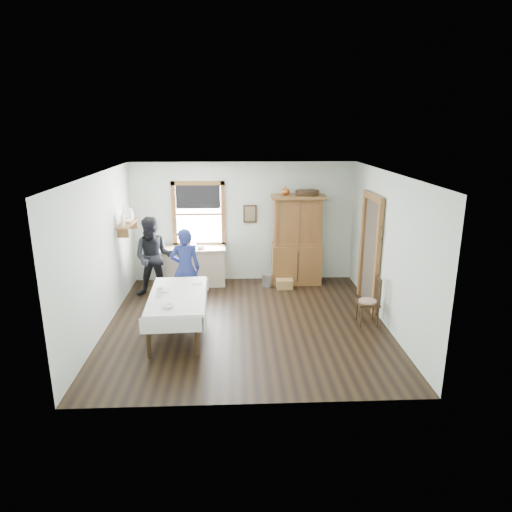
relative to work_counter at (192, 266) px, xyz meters
name	(u,v)px	position (x,y,z in m)	size (l,w,h in m)	color
room	(246,252)	(1.17, -2.14, 0.92)	(5.01, 5.01, 2.70)	black
window	(199,211)	(0.17, 0.33, 1.21)	(1.18, 0.07, 1.48)	white
doorway	(371,248)	(3.62, -1.29, 0.73)	(0.09, 1.14, 2.22)	#463D32
wall_shelf	(128,222)	(-1.20, -0.60, 1.14)	(0.24, 1.00, 0.44)	brown
framed_picture	(250,214)	(1.32, 0.32, 1.12)	(0.30, 0.04, 0.40)	#362213
rug_beater	(381,226)	(3.62, -1.84, 1.29)	(0.27, 0.27, 0.01)	black
work_counter	(192,266)	(0.00, 0.00, 0.00)	(1.50, 0.57, 0.86)	tan
china_hutch	(297,240)	(2.35, 0.04, 0.57)	(1.18, 0.56, 2.01)	brown
dining_table	(179,314)	(0.00, -2.53, -0.06)	(0.97, 1.84, 0.74)	white
spindle_chair	(368,301)	(3.35, -2.25, 0.01)	(0.41, 0.41, 0.89)	#362213
pail	(268,280)	(1.69, -0.14, -0.29)	(0.26, 0.26, 0.28)	gray
wicker_basket	(285,284)	(2.05, -0.34, -0.33)	(0.35, 0.25, 0.21)	#A6804B
woman_blue	(185,272)	(0.00, -1.32, 0.31)	(0.54, 0.35, 1.48)	navy
figure_dark	(154,260)	(-0.72, -0.65, 0.35)	(0.76, 0.59, 1.56)	black
table_cup_a	(160,291)	(-0.30, -2.47, 0.35)	(0.11, 0.11, 0.09)	white
table_cup_b	(159,294)	(-0.30, -2.65, 0.35)	(0.10, 0.10, 0.09)	white
table_bowl	(168,306)	(-0.08, -3.12, 0.33)	(0.21, 0.21, 0.05)	white
counter_book	(179,248)	(-0.26, 0.00, 0.44)	(0.17, 0.23, 0.02)	#6A5F47
counter_bowl	(201,247)	(0.22, -0.07, 0.46)	(0.19, 0.19, 0.06)	white
shelf_bowl	(128,221)	(-1.20, -0.59, 1.17)	(0.22, 0.22, 0.05)	white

